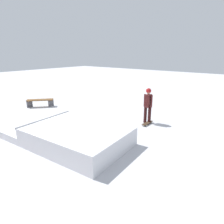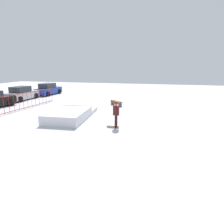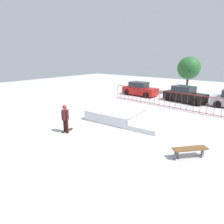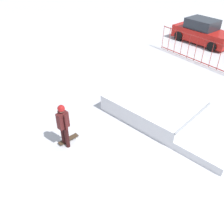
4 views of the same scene
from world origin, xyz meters
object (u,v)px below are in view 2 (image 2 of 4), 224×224
skater (116,112)px  park_bench (116,102)px  parked_car_blue (48,90)px  skateboard (113,127)px  parked_car_silver (22,94)px  skate_ramp (71,114)px

skater → park_bench: skater is taller
skater → parked_car_blue: 17.15m
skateboard → park_bench: 7.05m
skater → parked_car_blue: skater is taller
parked_car_silver → skater: bearing=-118.6°
skater → skate_ramp: bearing=157.4°
skate_ramp → park_bench: skate_ramp is taller
parked_car_silver → parked_car_blue: 4.54m
skater → park_bench: bearing=98.9°
park_bench → parked_car_blue: parked_car_blue is taller
parked_car_blue → skater: bearing=-130.1°
skate_ramp → park_bench: 5.94m
skateboard → skater: bearing=34.1°
park_bench → skate_ramp: bearing=157.2°
skater → skateboard: bearing=-149.5°
skateboard → park_bench: (6.91, 1.36, 0.28)m
skate_ramp → skater: 4.12m
skate_ramp → skateboard: (-1.43, -3.67, -0.24)m
skateboard → parked_car_blue: size_ratio=0.19×
skateboard → parked_car_silver: parked_car_silver is taller
skater → parked_car_silver: bearing=146.7°
skateboard → parked_car_blue: (11.96, 12.22, 0.65)m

